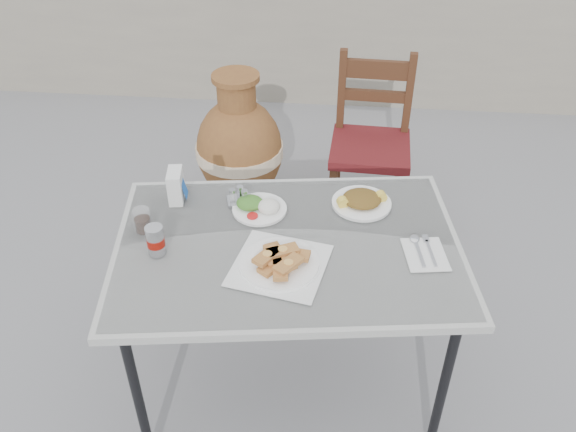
# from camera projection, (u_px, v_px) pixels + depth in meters

# --- Properties ---
(ground) EXTENTS (80.00, 80.00, 0.00)m
(ground) POSITION_uv_depth(u_px,v_px,m) (307.00, 372.00, 2.48)
(ground) COLOR slate
(ground) RESTS_ON ground
(cafe_table) EXTENTS (1.25, 0.93, 0.70)m
(cafe_table) POSITION_uv_depth(u_px,v_px,m) (288.00, 255.00, 2.06)
(cafe_table) COLOR black
(cafe_table) RESTS_ON ground
(pide_plate) EXTENTS (0.34, 0.34, 0.06)m
(pide_plate) POSITION_uv_depth(u_px,v_px,m) (280.00, 259.00, 1.93)
(pide_plate) COLOR white
(pide_plate) RESTS_ON cafe_table
(salad_rice_plate) EXTENTS (0.20, 0.20, 0.05)m
(salad_rice_plate) POSITION_uv_depth(u_px,v_px,m) (259.00, 206.00, 2.17)
(salad_rice_plate) COLOR white
(salad_rice_plate) RESTS_ON cafe_table
(salad_chopped_plate) EXTENTS (0.22, 0.22, 0.05)m
(salad_chopped_plate) POSITION_uv_depth(u_px,v_px,m) (362.00, 201.00, 2.19)
(salad_chopped_plate) COLOR white
(salad_chopped_plate) RESTS_ON cafe_table
(soda_can) EXTENTS (0.06, 0.06, 0.11)m
(soda_can) POSITION_uv_depth(u_px,v_px,m) (156.00, 240.00, 1.96)
(soda_can) COLOR silver
(soda_can) RESTS_ON cafe_table
(cola_glass) EXTENTS (0.06, 0.06, 0.09)m
(cola_glass) POSITION_uv_depth(u_px,v_px,m) (143.00, 222.00, 2.06)
(cola_glass) COLOR white
(cola_glass) RESTS_ON cafe_table
(napkin_holder) EXTENTS (0.07, 0.11, 0.12)m
(napkin_holder) POSITION_uv_depth(u_px,v_px,m) (176.00, 186.00, 2.20)
(napkin_holder) COLOR white
(napkin_holder) RESTS_ON cafe_table
(condiment_caddy) EXTENTS (0.11, 0.09, 0.06)m
(condiment_caddy) POSITION_uv_depth(u_px,v_px,m) (239.00, 197.00, 2.20)
(condiment_caddy) COLOR silver
(condiment_caddy) RESTS_ON cafe_table
(cutlery_napkin) EXTENTS (0.16, 0.19, 0.01)m
(cutlery_napkin) POSITION_uv_depth(u_px,v_px,m) (424.00, 251.00, 1.99)
(cutlery_napkin) COLOR white
(cutlery_napkin) RESTS_ON cafe_table
(chair) EXTENTS (0.41, 0.41, 0.88)m
(chair) POSITION_uv_depth(u_px,v_px,m) (371.00, 142.00, 3.05)
(chair) COLOR #3B2110
(chair) RESTS_ON ground
(terracotta_urn) EXTENTS (0.45, 0.45, 0.79)m
(terracotta_urn) POSITION_uv_depth(u_px,v_px,m) (240.00, 151.00, 3.15)
(terracotta_urn) COLOR brown
(terracotta_urn) RESTS_ON ground
(back_wall) EXTENTS (6.00, 0.25, 1.20)m
(back_wall) POSITION_uv_depth(u_px,v_px,m) (334.00, 16.00, 4.10)
(back_wall) COLOR gray
(back_wall) RESTS_ON ground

